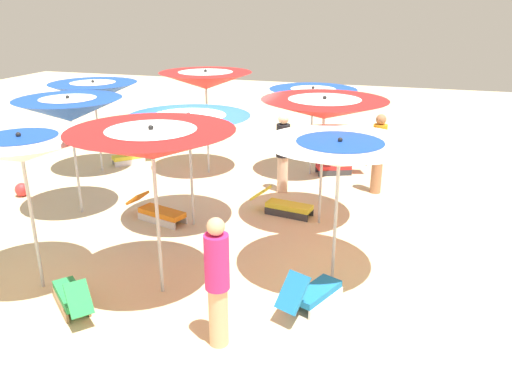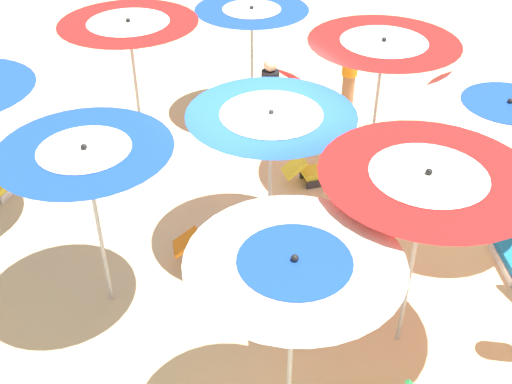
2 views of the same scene
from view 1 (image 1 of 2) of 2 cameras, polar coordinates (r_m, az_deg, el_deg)
ground at (r=10.29m, az=-5.66°, el=-2.81°), size 36.06×36.06×0.04m
beach_umbrella_0 at (r=7.68m, az=-24.73°, el=4.37°), size 1.97×1.97×2.38m
beach_umbrella_1 at (r=6.96m, az=-11.50°, el=5.27°), size 2.25×2.25×2.51m
beach_umbrella_2 at (r=7.39m, az=9.27°, el=4.23°), size 2.22×2.22×2.23m
beach_umbrella_3 at (r=10.43m, az=-20.10°, el=8.62°), size 2.00×2.00×2.38m
beach_umbrella_4 at (r=9.34m, az=-7.47°, el=7.35°), size 2.22×2.22×2.18m
beach_umbrella_5 at (r=9.35m, az=7.60°, el=9.18°), size 2.28×2.28×2.46m
beach_umbrella_6 at (r=13.09m, az=-17.61°, el=10.60°), size 2.08×2.08×2.27m
beach_umbrella_7 at (r=12.37m, az=-5.61°, el=12.29°), size 2.18×2.18×2.54m
beach_umbrella_8 at (r=12.32m, az=6.35°, el=10.65°), size 2.07×2.07×2.17m
lounger_0 at (r=12.87m, az=9.10°, el=2.90°), size 1.27×0.83×0.54m
lounger_1 at (r=10.28m, az=3.23°, el=-1.47°), size 1.31×0.55×0.51m
lounger_2 at (r=13.93m, az=-13.60°, el=4.03°), size 1.01×1.03×0.72m
lounger_3 at (r=7.30m, az=6.27°, el=-11.12°), size 0.79×1.23×0.67m
lounger_4 at (r=7.65m, az=-19.84°, el=-10.89°), size 1.09×0.99×0.61m
lounger_5 at (r=10.15m, az=-10.80°, el=-2.14°), size 1.35×0.70×0.49m
beachgoer_0 at (r=11.52m, az=13.46°, el=4.32°), size 0.30×0.30×1.78m
beachgoer_1 at (r=11.28m, az=3.01°, el=4.50°), size 0.30×0.30×1.77m
beachgoer_2 at (r=6.23m, az=-4.33°, el=-9.80°), size 0.30×0.30×1.71m
beach_ball at (r=12.36m, az=-24.61°, el=0.25°), size 0.30×0.30×0.30m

